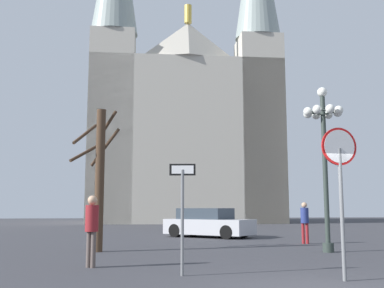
{
  "coord_description": "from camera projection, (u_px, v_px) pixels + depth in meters",
  "views": [
    {
      "loc": [
        -3.52,
        -7.49,
        1.41
      ],
      "look_at": [
        1.0,
        20.24,
        5.31
      ],
      "focal_mm": 43.34,
      "sensor_mm": 36.0,
      "label": 1
    }
  ],
  "objects": [
    {
      "name": "cathedral",
      "position": [
        184.0,
        123.0,
        48.01
      ],
      "size": [
        19.26,
        15.2,
        34.5
      ],
      "color": "#BCB5A5",
      "rests_on": "ground"
    },
    {
      "name": "stop_sign",
      "position": [
        340.0,
        172.0,
        9.3
      ],
      "size": [
        0.77,
        0.1,
        3.03
      ],
      "color": "slate",
      "rests_on": "ground"
    },
    {
      "name": "one_way_arrow_sign",
      "position": [
        182.0,
        206.0,
        9.9
      ],
      "size": [
        0.56,
        0.14,
        2.36
      ],
      "color": "slate",
      "rests_on": "ground"
    },
    {
      "name": "street_lamp",
      "position": [
        324.0,
        141.0,
        15.39
      ],
      "size": [
        1.36,
        1.36,
        5.45
      ],
      "color": "#2D3833",
      "rests_on": "ground"
    },
    {
      "name": "bare_tree",
      "position": [
        99.0,
        174.0,
        15.45
      ],
      "size": [
        1.68,
        1.29,
        4.73
      ],
      "color": "#473323",
      "rests_on": "ground"
    },
    {
      "name": "parked_car_near_silver",
      "position": [
        208.0,
        223.0,
        22.71
      ],
      "size": [
        4.39,
        4.24,
        1.41
      ],
      "color": "#B7B7BC",
      "rests_on": "ground"
    },
    {
      "name": "pedestrian_walking",
      "position": [
        92.0,
        224.0,
        11.19
      ],
      "size": [
        0.32,
        0.32,
        1.71
      ],
      "color": "#594C47",
      "rests_on": "ground"
    },
    {
      "name": "pedestrian_standing",
      "position": [
        305.0,
        219.0,
        18.58
      ],
      "size": [
        0.32,
        0.32,
        1.64
      ],
      "color": "maroon",
      "rests_on": "ground"
    }
  ]
}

